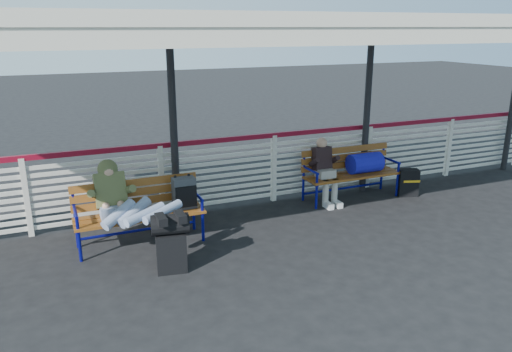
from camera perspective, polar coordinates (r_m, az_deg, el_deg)
name	(u,v)px	position (r m, az deg, el deg)	size (l,w,h in m)	color
ground	(328,240)	(7.44, 8.28, -7.28)	(60.00, 60.00, 0.00)	black
fence	(274,165)	(8.79, 2.04, 1.26)	(12.08, 0.08, 1.24)	silver
canopy	(306,24)	(7.56, 5.72, 16.91)	(12.60, 3.60, 3.16)	silver
luggage_stack	(171,241)	(6.41, -9.71, -7.29)	(0.51, 0.34, 0.78)	black
bench_left	(152,202)	(7.29, -11.75, -2.97)	(1.80, 0.56, 0.92)	brown
bench_right	(358,165)	(9.17, 11.56, 1.20)	(1.80, 0.56, 0.92)	brown
traveler_man	(132,207)	(6.88, -13.99, -3.49)	(0.94, 1.63, 0.77)	#8DA0BE
companion_person	(325,170)	(8.81, 7.89, 0.69)	(0.32, 0.66, 1.15)	#A8A298
suitcase_side	(408,182)	(9.59, 16.96, -0.71)	(0.41, 0.32, 0.50)	black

